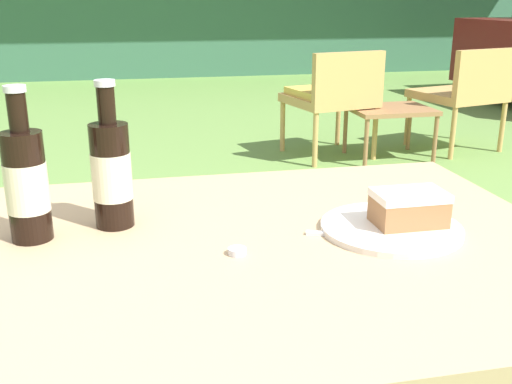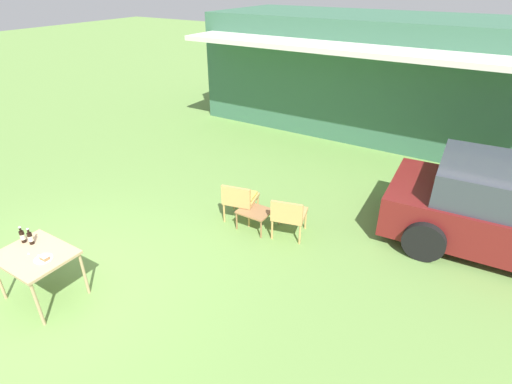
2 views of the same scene
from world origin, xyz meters
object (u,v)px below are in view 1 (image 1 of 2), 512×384
at_px(wicker_chair_cushioned, 333,94).
at_px(cola_bottle_far, 26,183).
at_px(garden_side_table, 390,113).
at_px(patio_table, 269,279).
at_px(cola_bottle_near, 111,172).
at_px(wicker_chair_plain, 465,91).
at_px(cake_on_plate, 400,218).

bearing_deg(wicker_chair_cushioned, cola_bottle_far, 50.16).
distance_m(wicker_chair_cushioned, garden_side_table, 0.42).
height_order(patio_table, cola_bottle_near, cola_bottle_near).
relative_size(wicker_chair_cushioned, patio_table, 0.77).
relative_size(wicker_chair_plain, cola_bottle_far, 3.06).
height_order(cake_on_plate, cola_bottle_far, cola_bottle_far).
xyz_separation_m(garden_side_table, patio_table, (-1.58, -3.00, 0.34)).
relative_size(wicker_chair_cushioned, cake_on_plate, 3.22).
distance_m(garden_side_table, patio_table, 3.40).
height_order(wicker_chair_cushioned, patio_table, wicker_chair_cushioned).
relative_size(cola_bottle_near, cola_bottle_far, 1.00).
bearing_deg(cake_on_plate, garden_side_table, 65.64).
bearing_deg(wicker_chair_cushioned, cola_bottle_near, 51.88).
distance_m(cake_on_plate, cola_bottle_far, 0.60).
bearing_deg(cola_bottle_far, cola_bottle_near, 14.78).
distance_m(wicker_chair_plain, garden_side_table, 0.64).
bearing_deg(cola_bottle_far, garden_side_table, 56.16).
xyz_separation_m(wicker_chair_plain, cola_bottle_far, (-2.57, -3.00, 0.38)).
xyz_separation_m(wicker_chair_plain, cola_bottle_near, (-2.44, -2.97, 0.38)).
relative_size(wicker_chair_cushioned, garden_side_table, 1.36).
relative_size(wicker_chair_cushioned, wicker_chair_plain, 1.00).
xyz_separation_m(wicker_chair_plain, cake_on_plate, (-1.97, -3.09, 0.31)).
relative_size(wicker_chair_plain, garden_side_table, 1.36).
height_order(patio_table, cola_bottle_far, cola_bottle_far).
bearing_deg(patio_table, wicker_chair_cushioned, 69.03).
bearing_deg(wicker_chair_plain, garden_side_table, -5.46).
distance_m(wicker_chair_plain, cola_bottle_near, 3.86).
relative_size(cake_on_plate, cola_bottle_far, 0.95).
distance_m(wicker_chair_plain, cake_on_plate, 3.68).
relative_size(garden_side_table, cake_on_plate, 2.36).
bearing_deg(garden_side_table, cola_bottle_far, -123.84).
height_order(garden_side_table, cola_bottle_near, cola_bottle_near).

